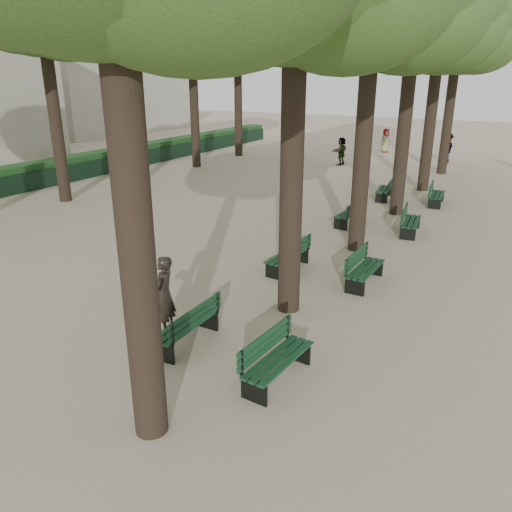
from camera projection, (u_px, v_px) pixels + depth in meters
The scene contains 23 objects.
ground at pixel (160, 349), 10.31m from camera, with size 120.00×120.00×0.00m, color tan.
tree_central_3 at pixel (416, 5), 17.63m from camera, with size 6.00×6.00×9.95m.
tree_central_4 at pixel (442, 18), 21.72m from camera, with size 6.00×6.00×9.95m.
tree_central_5 at pixel (460, 26), 25.82m from camera, with size 6.00×6.00×9.95m.
tree_far_3 at pixel (128, 11), 23.67m from camera, with size 6.00×6.00×10.45m.
tree_far_4 at pixel (191, 20), 27.76m from camera, with size 6.00×6.00×10.45m.
tree_far_5 at pixel (237, 27), 31.85m from camera, with size 6.00×6.00×10.45m.
bench_left_0 at pixel (187, 332), 10.42m from camera, with size 0.58×1.80×0.92m.
bench_left_1 at pixel (288, 261), 14.37m from camera, with size 0.68×1.83×0.92m.
bench_left_2 at pixel (350, 218), 18.72m from camera, with size 0.72×1.84×0.92m.
bench_left_3 at pixel (384, 193), 22.53m from camera, with size 0.79×1.86×0.92m.
bench_right_0 at pixel (278, 368), 9.17m from camera, with size 0.71×1.84×0.92m.
bench_right_1 at pixel (365, 275), 13.39m from camera, with size 0.60×1.81×0.92m.
bench_right_2 at pixel (410, 226), 17.65m from camera, with size 0.79×1.86×0.92m.
bench_right_3 at pixel (436, 199), 21.55m from camera, with size 0.74×1.85×0.92m.
man_with_map at pixel (164, 295), 10.71m from camera, with size 0.69×0.77×1.76m.
pedestrian_b at pixel (447, 148), 31.54m from camera, with size 1.20×0.37×1.86m, color #262628.
pedestrian_a at pixel (291, 148), 31.43m from camera, with size 0.92×0.38×1.89m, color #262628.
pedestrian_e at pixel (341, 151), 30.83m from camera, with size 1.57×0.34×1.69m, color #262628.
pedestrian_d at pixel (385, 141), 35.74m from camera, with size 0.82×0.34×1.68m, color #262628.
fence at pixel (71, 173), 26.06m from camera, with size 0.08×42.00×0.90m, color black.
hedge at pixel (61, 169), 26.33m from camera, with size 1.20×42.00×1.20m, color #164219.
building_far at pixel (92, 94), 48.84m from camera, with size 12.00×16.00×7.00m, color #B7B2A3.
Camera 1 is at (6.15, -6.89, 5.35)m, focal length 35.00 mm.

